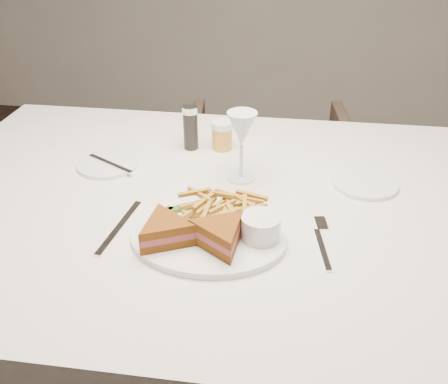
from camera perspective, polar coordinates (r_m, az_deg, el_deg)
table at (r=1.39m, az=0.35°, el=-14.08°), size 1.55×1.05×0.75m
chair_far at (r=2.06m, az=5.03°, el=0.86°), size 0.72×0.68×0.66m
table_setting at (r=1.09m, az=-0.75°, el=-0.89°), size 0.81×0.62×0.18m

